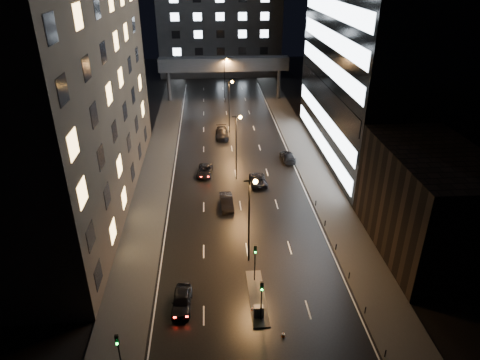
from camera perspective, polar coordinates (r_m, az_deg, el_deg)
The scene contains 26 objects.
ground at distance 76.34m, azimuth -1.10°, elevation 4.23°, with size 160.00×160.00×0.00m, color black.
sidewalk_left at distance 72.16m, azimuth -10.83°, elevation 2.37°, with size 5.00×110.00×0.15m, color #383533.
sidewalk_right at distance 73.48m, azimuth 8.92°, elevation 3.00°, with size 5.00×110.00×0.15m, color #383533.
building_left at distance 58.12m, azimuth -23.87°, elevation 15.29°, with size 15.00×48.00×40.00m, color #2D2319.
building_right_low at distance 51.68m, azimuth 23.79°, elevation -2.77°, with size 10.00×18.00×12.00m, color black.
building_right_glass at distance 72.55m, azimuth 20.39°, elevation 19.88°, with size 20.00×36.00×45.00m, color black.
building_far at distance 129.38m, azimuth -2.75°, elevation 19.51°, with size 34.00×14.00×25.00m, color #333335.
skybridge at distance 102.51m, azimuth -2.16°, elevation 15.12°, with size 30.00×3.00×10.00m.
median_island at distance 44.02m, azimuth 2.31°, elevation -15.34°, with size 1.60×8.00×0.15m, color #383533.
traffic_signal_near at distance 43.97m, azimuth 2.01°, elevation -10.25°, with size 0.28×0.34×4.40m.
traffic_signal_far at distance 39.78m, azimuth 2.89°, elevation -15.06°, with size 0.28×0.34×4.40m.
traffic_signal_corner at distance 36.95m, azimuth -15.89°, elevation -20.86°, with size 0.28×0.34×4.40m.
bollard_row at distance 49.04m, azimuth 13.48°, elevation -10.47°, with size 0.12×25.12×0.90m.
streetlight_near at distance 44.91m, azimuth 1.43°, elevation -4.08°, with size 1.45×0.50×10.15m.
streetlight_mid_a at distance 62.80m, azimuth -0.36°, elevation 5.42°, with size 1.45×0.50×10.15m.
streetlight_mid_b at distance 81.67m, azimuth -1.36°, elevation 10.63°, with size 1.45×0.50×10.15m.
streetlight_far at distance 100.97m, azimuth -2.00°, elevation 13.86°, with size 1.45×0.50×10.15m.
car_away_a at distance 42.99m, azimuth -7.76°, elevation -15.63°, with size 1.80×4.48×1.53m, color black.
car_away_b at distance 57.84m, azimuth -1.81°, elevation -2.94°, with size 1.64×4.70×1.55m, color black.
car_away_c at distance 66.71m, azimuth -4.73°, elevation 1.22°, with size 2.24×4.85×1.35m, color black.
car_away_d at distance 81.11m, azimuth -2.40°, elevation 6.26°, with size 2.31×5.68×1.65m, color black.
car_toward_a at distance 63.90m, azimuth 2.41°, elevation 0.07°, with size 2.30×4.98×1.38m, color black.
car_toward_b at distance 71.79m, azimuth 6.37°, elevation 3.14°, with size 2.03×4.99×1.45m, color black.
utility_cabinet at distance 41.68m, azimuth 2.50°, elevation -17.07°, with size 0.91×0.56×1.18m, color #494A4C.
cone_a at distance 42.58m, azimuth 1.64°, elevation -16.83°, with size 0.32×0.32×0.46m, color #FF420D.
cone_b at distance 40.55m, azimuth 5.79°, elevation -19.81°, with size 0.34×0.34×0.50m, color #DD550B.
Camera 1 is at (-3.85, -30.16, 29.85)m, focal length 32.00 mm.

